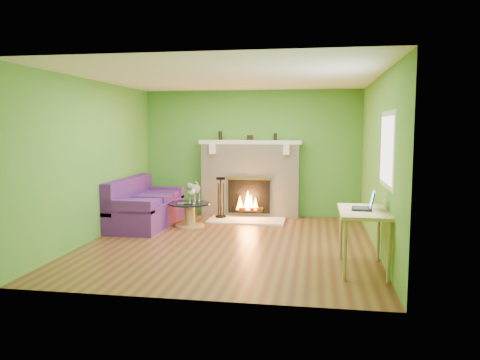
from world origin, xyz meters
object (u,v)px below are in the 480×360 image
object	(u,v)px
sofa	(144,207)
desk	(364,217)
coffee_table	(190,213)
cat	(194,192)

from	to	relation	value
sofa	desk	distance (m)	4.41
coffee_table	cat	size ratio (longest dim) A/B	1.20
desk	cat	bearing A→B (deg)	141.04
sofa	desk	bearing A→B (deg)	-30.04
sofa	coffee_table	xyz separation A→B (m)	(0.88, 0.05, -0.09)
coffee_table	sofa	bearing A→B (deg)	-176.70
coffee_table	desk	bearing A→B (deg)	-37.58
sofa	coffee_table	size ratio (longest dim) A/B	2.54
coffee_table	cat	world-z (taller)	cat
sofa	cat	xyz separation A→B (m)	(0.96, 0.10, 0.30)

